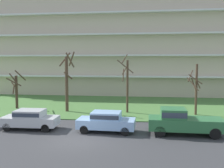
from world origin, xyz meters
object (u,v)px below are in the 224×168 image
Objects in this scene: tree_right at (196,88)px; tree_far_left at (16,89)px; sedan_blue_center_left at (106,121)px; pickup_green_center_right at (182,121)px; tree_left at (67,80)px; tree_center at (127,84)px; sedan_silver_near_right at (30,118)px.

tree_far_left is at bearing 177.17° from tree_right.
tree_right reaches higher than sedan_blue_center_left.
pickup_green_center_right is (17.24, -7.99, -1.26)m from tree_far_left.
tree_left is 6.39m from tree_center.
sedan_silver_near_right is at bearing -153.55° from tree_right.
sedan_blue_center_left is (11.55, -8.00, -1.40)m from tree_far_left.
tree_left reaches higher than tree_right.
tree_right is 7.60m from pickup_green_center_right.
tree_center is at bearing 1.14° from tree_left.
sedan_blue_center_left is at bearing 0.82° from pickup_green_center_right.
pickup_green_center_right is at bearing -24.88° from tree_far_left.
pickup_green_center_right is (5.69, 0.00, 0.14)m from sedan_blue_center_left.
tree_left is 13.29m from tree_right.
tree_center is at bearing 177.90° from tree_right.
pickup_green_center_right is (-2.28, -7.03, -1.78)m from tree_right.
pickup_green_center_right is at bearing -178.07° from sedan_blue_center_left.
sedan_blue_center_left is at bearing -34.69° from tree_far_left.
tree_center is (6.38, 0.13, -0.29)m from tree_left.
tree_far_left reaches higher than sedan_blue_center_left.
sedan_blue_center_left is (-1.07, -7.28, -2.26)m from tree_center.
tree_right is at bearing -2.10° from tree_center.
tree_far_left is at bearing -24.09° from pickup_green_center_right.
tree_left is at bearing -98.57° from sedan_silver_near_right.
tree_far_left is 1.01× the size of sedan_blue_center_left.
tree_right is at bearing -0.55° from tree_left.
pickup_green_center_right is at bearing 178.26° from sedan_silver_near_right.
sedan_blue_center_left is 5.69m from pickup_green_center_right.
tree_far_left reaches higher than sedan_silver_near_right.
tree_far_left is at bearing 176.77° from tree_center.
sedan_silver_near_right is (-14.13, -7.03, -1.93)m from tree_right.
tree_center is (12.63, -0.71, 0.86)m from tree_far_left.
sedan_blue_center_left is 0.82× the size of pickup_green_center_right.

